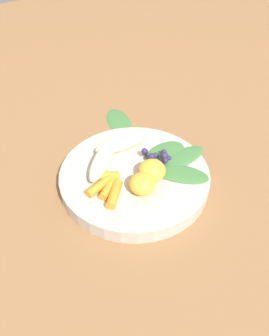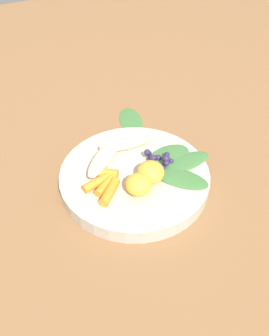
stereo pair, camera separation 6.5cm
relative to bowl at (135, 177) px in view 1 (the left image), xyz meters
name	(u,v)px [view 1 (the left image)]	position (x,y,z in m)	size (l,w,h in m)	color
ground_plane	(135,182)	(0.00, 0.00, -0.01)	(2.40, 2.40, 0.00)	brown
bowl	(135,177)	(0.00, 0.00, 0.00)	(0.29, 0.29, 0.03)	#B2AD9E
banana_peeled_left	(102,160)	(0.04, -0.05, 0.03)	(0.12, 0.03, 0.03)	beige
banana_peeled_right	(123,142)	(-0.02, -0.07, 0.03)	(0.12, 0.03, 0.03)	beige
orange_segment_near	(152,170)	(-0.02, 0.03, 0.03)	(0.05, 0.05, 0.04)	#F4A833
orange_segment_far	(142,184)	(0.02, 0.05, 0.03)	(0.05, 0.05, 0.04)	#F4A833
carrot_front	(106,176)	(0.05, -0.01, 0.02)	(0.02, 0.02, 0.05)	orange
carrot_mid_left	(99,185)	(0.08, 0.00, 0.02)	(0.02, 0.02, 0.06)	orange
carrot_mid_right	(108,188)	(0.07, 0.01, 0.02)	(0.02, 0.02, 0.05)	orange
carrot_rear	(114,194)	(0.07, 0.03, 0.02)	(0.02, 0.02, 0.06)	orange
blueberry_pile	(156,158)	(-0.05, 0.00, 0.03)	(0.06, 0.07, 0.03)	#2D234C
kale_leaf_left	(178,173)	(-0.06, 0.05, 0.02)	(0.12, 0.05, 0.01)	#3D7038
kale_leaf_right	(179,159)	(-0.09, 0.02, 0.02)	(0.13, 0.05, 0.01)	#3D7038
kale_leaf_rear	(165,152)	(-0.08, -0.01, 0.02)	(0.09, 0.06, 0.01)	#3D7038
kale_leaf_stray	(119,121)	(-0.09, -0.19, -0.01)	(0.12, 0.05, 0.01)	#3D7038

